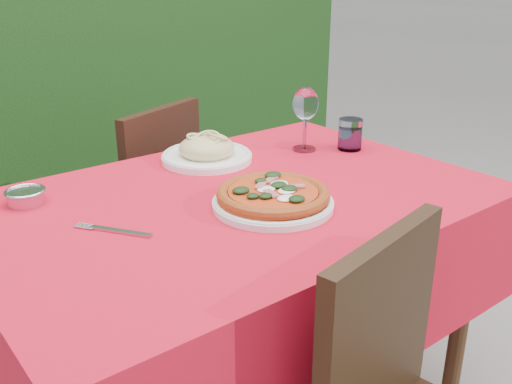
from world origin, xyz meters
TOP-DOWN VIEW (x-y plane):
  - hedge at (0.00, 1.55)m, footprint 3.20×0.55m
  - dining_table at (0.00, 0.00)m, footprint 1.26×0.86m
  - chair_far at (0.08, 0.67)m, footprint 0.49×0.49m
  - pizza_plate at (0.02, -0.11)m, footprint 0.30×0.30m
  - pasta_plate at (0.09, 0.27)m, footprint 0.26×0.26m
  - water_glass at (0.50, 0.09)m, footprint 0.07×0.07m
  - wine_glass at (0.39, 0.17)m, footprint 0.08×0.08m
  - fork at (-0.32, -0.02)m, footprint 0.13×0.18m
  - steel_ramekin at (-0.43, 0.27)m, footprint 0.09×0.09m

SIDE VIEW (x-z plane):
  - chair_far at x=0.08m, z-range 0.06..0.91m
  - dining_table at x=0.00m, z-range 0.22..0.97m
  - fork at x=-0.32m, z-range 0.75..0.75m
  - steel_ramekin at x=-0.43m, z-range 0.75..0.78m
  - pizza_plate at x=0.02m, z-range 0.75..0.80m
  - pasta_plate at x=0.09m, z-range 0.74..0.81m
  - water_glass at x=0.50m, z-range 0.74..0.84m
  - wine_glass at x=0.39m, z-range 0.79..0.98m
  - hedge at x=0.00m, z-range 0.03..1.81m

